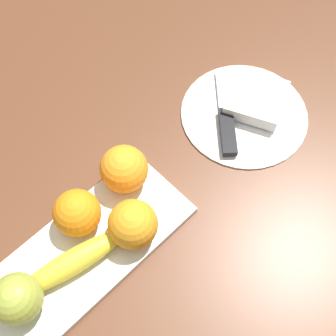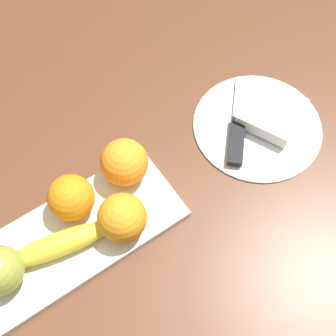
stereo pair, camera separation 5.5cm
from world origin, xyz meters
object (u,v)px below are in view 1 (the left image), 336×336
object	(u,v)px
orange_near_banana	(74,215)
folded_napkin	(256,99)
fruit_tray	(76,259)
knife	(227,124)
orange_center	(124,169)
orange_near_apple	(131,222)
dinner_plate	(244,113)
apple	(17,299)
banana	(73,262)

from	to	relation	value
orange_near_banana	folded_napkin	size ratio (longest dim) A/B	0.72
fruit_tray	orange_near_banana	size ratio (longest dim) A/B	5.22
orange_near_banana	knife	world-z (taller)	orange_near_banana
orange_near_banana	knife	distance (m)	0.30
orange_center	folded_napkin	distance (m)	0.27
orange_near_apple	folded_napkin	distance (m)	0.32
dinner_plate	apple	bearing A→B (deg)	-179.74
fruit_tray	orange_center	distance (m)	0.15
banana	orange_near_apple	world-z (taller)	orange_near_apple
fruit_tray	banana	bearing A→B (deg)	-131.03
banana	orange_near_apple	xyz separation A→B (m)	(0.09, -0.02, 0.02)
orange_near_banana	knife	bearing A→B (deg)	-6.70
apple	orange_center	size ratio (longest dim) A/B	0.93
orange_center	dinner_plate	distance (m)	0.25
knife	apple	bearing A→B (deg)	133.55
knife	fruit_tray	bearing A→B (deg)	133.37
banana	orange_near_apple	distance (m)	0.10
fruit_tray	orange_near_apple	distance (m)	0.10
fruit_tray	banana	size ratio (longest dim) A/B	2.24
fruit_tray	apple	world-z (taller)	apple
orange_near_apple	knife	distance (m)	0.25
fruit_tray	folded_napkin	distance (m)	0.40
orange_center	knife	world-z (taller)	orange_center
orange_near_banana	apple	bearing A→B (deg)	-162.73
fruit_tray	orange_near_banana	world-z (taller)	orange_near_banana
apple	orange_center	bearing A→B (deg)	11.13
banana	fruit_tray	bearing A→B (deg)	-118.88
orange_near_banana	orange_center	bearing A→B (deg)	2.99
banana	knife	bearing A→B (deg)	-165.90
fruit_tray	dinner_plate	distance (m)	0.37
fruit_tray	orange_center	bearing A→B (deg)	17.35
apple	folded_napkin	world-z (taller)	apple
banana	dinner_plate	bearing A→B (deg)	-166.54
orange_near_banana	folded_napkin	bearing A→B (deg)	-5.82
apple	orange_near_apple	distance (m)	0.18
orange_center	apple	bearing A→B (deg)	-168.87
orange_near_banana	knife	xyz separation A→B (m)	(0.29, -0.03, -0.04)
orange_near_banana	dinner_plate	world-z (taller)	orange_near_banana
banana	orange_near_apple	size ratio (longest dim) A/B	2.26
banana	folded_napkin	xyz separation A→B (m)	(0.41, 0.01, -0.01)
orange_near_apple	knife	world-z (taller)	orange_near_apple
orange_near_apple	folded_napkin	bearing A→B (deg)	5.12
apple	orange_center	xyz separation A→B (m)	(0.23, 0.04, 0.00)
orange_center	folded_napkin	xyz separation A→B (m)	(0.27, -0.04, -0.03)
orange_near_apple	dinner_plate	size ratio (longest dim) A/B	0.32
orange_near_apple	knife	xyz separation A→B (m)	(0.24, 0.03, -0.04)
dinner_plate	fruit_tray	bearing A→B (deg)	-180.00
dinner_plate	knife	xyz separation A→B (m)	(-0.04, 0.00, 0.01)
fruit_tray	orange_center	xyz separation A→B (m)	(0.14, 0.04, 0.04)
apple	orange_near_apple	world-z (taller)	orange_near_apple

